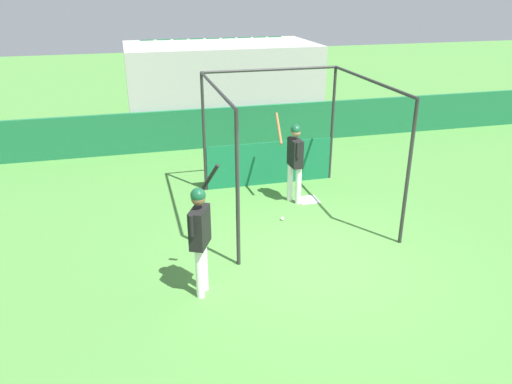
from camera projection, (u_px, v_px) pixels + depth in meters
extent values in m
plane|color=#477F38|center=(316.00, 261.00, 8.99)|extent=(60.00, 60.00, 0.00)
cube|color=#196038|center=(233.00, 127.00, 15.08)|extent=(24.00, 0.12, 1.20)
cube|color=#9E9E99|center=(222.00, 89.00, 16.23)|extent=(5.95, 3.20, 2.85)
cube|color=#195B33|center=(156.00, 106.00, 14.72)|extent=(0.45, 0.40, 0.10)
cube|color=#195B33|center=(155.00, 97.00, 14.79)|extent=(0.45, 0.06, 0.40)
cube|color=#195B33|center=(175.00, 105.00, 14.85)|extent=(0.45, 0.40, 0.10)
cube|color=#195B33|center=(174.00, 96.00, 14.92)|extent=(0.45, 0.06, 0.40)
cube|color=#195B33|center=(193.00, 104.00, 14.98)|extent=(0.45, 0.40, 0.10)
cube|color=#195B33|center=(192.00, 95.00, 15.05)|extent=(0.45, 0.06, 0.40)
cube|color=#195B33|center=(211.00, 103.00, 15.11)|extent=(0.45, 0.40, 0.10)
cube|color=#195B33|center=(210.00, 94.00, 15.18)|extent=(0.45, 0.06, 0.40)
cube|color=#195B33|center=(229.00, 102.00, 15.23)|extent=(0.45, 0.40, 0.10)
cube|color=#195B33|center=(228.00, 93.00, 15.30)|extent=(0.45, 0.06, 0.40)
cube|color=#195B33|center=(247.00, 101.00, 15.36)|extent=(0.45, 0.40, 0.10)
cube|color=#195B33|center=(245.00, 92.00, 15.43)|extent=(0.45, 0.06, 0.40)
cube|color=#195B33|center=(264.00, 100.00, 15.49)|extent=(0.45, 0.40, 0.10)
cube|color=#195B33|center=(262.00, 91.00, 15.56)|extent=(0.45, 0.06, 0.40)
cube|color=#195B33|center=(281.00, 99.00, 15.62)|extent=(0.45, 0.40, 0.10)
cube|color=#195B33|center=(279.00, 91.00, 15.69)|extent=(0.45, 0.06, 0.40)
cube|color=#195B33|center=(297.00, 98.00, 15.74)|extent=(0.45, 0.40, 0.10)
cube|color=#195B33|center=(296.00, 90.00, 15.81)|extent=(0.45, 0.06, 0.40)
cube|color=#195B33|center=(153.00, 87.00, 15.28)|extent=(0.45, 0.40, 0.10)
cube|color=#195B33|center=(152.00, 79.00, 15.35)|extent=(0.45, 0.06, 0.40)
cube|color=#195B33|center=(171.00, 87.00, 15.41)|extent=(0.45, 0.40, 0.10)
cube|color=#195B33|center=(170.00, 78.00, 15.48)|extent=(0.45, 0.06, 0.40)
cube|color=#195B33|center=(189.00, 86.00, 15.53)|extent=(0.45, 0.40, 0.10)
cube|color=#195B33|center=(188.00, 77.00, 15.60)|extent=(0.45, 0.06, 0.40)
cube|color=#195B33|center=(207.00, 85.00, 15.66)|extent=(0.45, 0.40, 0.10)
cube|color=#195B33|center=(205.00, 76.00, 15.73)|extent=(0.45, 0.06, 0.40)
cube|color=#195B33|center=(224.00, 84.00, 15.79)|extent=(0.45, 0.40, 0.10)
cube|color=#195B33|center=(222.00, 76.00, 15.86)|extent=(0.45, 0.06, 0.40)
cube|color=#195B33|center=(241.00, 83.00, 15.92)|extent=(0.45, 0.40, 0.10)
cube|color=#195B33|center=(239.00, 75.00, 15.99)|extent=(0.45, 0.06, 0.40)
cube|color=#195B33|center=(257.00, 82.00, 16.04)|extent=(0.45, 0.40, 0.10)
cube|color=#195B33|center=(256.00, 74.00, 16.11)|extent=(0.45, 0.06, 0.40)
cube|color=#195B33|center=(274.00, 82.00, 16.17)|extent=(0.45, 0.40, 0.10)
cube|color=#195B33|center=(272.00, 73.00, 16.24)|extent=(0.45, 0.06, 0.40)
cube|color=#195B33|center=(290.00, 81.00, 16.30)|extent=(0.45, 0.40, 0.10)
cube|color=#195B33|center=(288.00, 73.00, 16.37)|extent=(0.45, 0.06, 0.40)
cube|color=#195B33|center=(151.00, 70.00, 15.84)|extent=(0.45, 0.40, 0.10)
cube|color=#195B33|center=(150.00, 62.00, 15.91)|extent=(0.45, 0.06, 0.40)
cube|color=#195B33|center=(168.00, 69.00, 15.96)|extent=(0.45, 0.40, 0.10)
cube|color=#195B33|center=(167.00, 61.00, 16.03)|extent=(0.45, 0.06, 0.40)
cube|color=#195B33|center=(185.00, 69.00, 16.09)|extent=(0.45, 0.40, 0.10)
cube|color=#195B33|center=(184.00, 61.00, 16.16)|extent=(0.45, 0.06, 0.40)
cube|color=#195B33|center=(202.00, 68.00, 16.22)|extent=(0.45, 0.40, 0.10)
cube|color=#195B33|center=(201.00, 60.00, 16.29)|extent=(0.45, 0.06, 0.40)
cube|color=#195B33|center=(219.00, 67.00, 16.35)|extent=(0.45, 0.40, 0.10)
cube|color=#195B33|center=(218.00, 59.00, 16.42)|extent=(0.45, 0.06, 0.40)
cube|color=#195B33|center=(235.00, 67.00, 16.47)|extent=(0.45, 0.40, 0.10)
cube|color=#195B33|center=(234.00, 59.00, 16.54)|extent=(0.45, 0.06, 0.40)
cube|color=#195B33|center=(251.00, 66.00, 16.60)|extent=(0.45, 0.40, 0.10)
cube|color=#195B33|center=(250.00, 58.00, 16.67)|extent=(0.45, 0.06, 0.40)
cube|color=#195B33|center=(267.00, 65.00, 16.73)|extent=(0.45, 0.40, 0.10)
cube|color=#195B33|center=(266.00, 58.00, 16.80)|extent=(0.45, 0.06, 0.40)
cube|color=#195B33|center=(283.00, 65.00, 16.86)|extent=(0.45, 0.40, 0.10)
cube|color=#195B33|center=(281.00, 57.00, 16.93)|extent=(0.45, 0.06, 0.40)
cube|color=#195B33|center=(148.00, 54.00, 16.39)|extent=(0.45, 0.40, 0.10)
cube|color=#195B33|center=(147.00, 46.00, 16.46)|extent=(0.45, 0.06, 0.40)
cube|color=#195B33|center=(165.00, 53.00, 16.52)|extent=(0.45, 0.40, 0.10)
cube|color=#195B33|center=(164.00, 45.00, 16.59)|extent=(0.45, 0.06, 0.40)
cube|color=#195B33|center=(182.00, 53.00, 16.65)|extent=(0.45, 0.40, 0.10)
cube|color=#195B33|center=(181.00, 45.00, 16.72)|extent=(0.45, 0.06, 0.40)
cube|color=#195B33|center=(198.00, 52.00, 16.77)|extent=(0.45, 0.40, 0.10)
cube|color=#195B33|center=(197.00, 44.00, 16.85)|extent=(0.45, 0.06, 0.40)
cube|color=#195B33|center=(214.00, 52.00, 16.90)|extent=(0.45, 0.40, 0.10)
cube|color=#195B33|center=(213.00, 44.00, 16.97)|extent=(0.45, 0.06, 0.40)
cube|color=#195B33|center=(230.00, 51.00, 17.03)|extent=(0.45, 0.40, 0.10)
cube|color=#195B33|center=(229.00, 44.00, 17.10)|extent=(0.45, 0.06, 0.40)
cube|color=#195B33|center=(246.00, 51.00, 17.16)|extent=(0.45, 0.40, 0.10)
cube|color=#195B33|center=(244.00, 43.00, 17.23)|extent=(0.45, 0.06, 0.40)
cube|color=#195B33|center=(261.00, 50.00, 17.28)|extent=(0.45, 0.40, 0.10)
cube|color=#195B33|center=(260.00, 43.00, 17.36)|extent=(0.45, 0.06, 0.40)
cube|color=#195B33|center=(276.00, 50.00, 17.41)|extent=(0.45, 0.40, 0.10)
cube|color=#195B33|center=(275.00, 42.00, 17.48)|extent=(0.45, 0.06, 0.40)
cylinder|color=#282828|center=(238.00, 192.00, 8.36)|extent=(0.07, 0.07, 2.80)
cylinder|color=#282828|center=(408.00, 175.00, 9.10)|extent=(0.07, 0.07, 2.80)
cylinder|color=#282828|center=(204.00, 134.00, 11.53)|extent=(0.07, 0.07, 2.80)
cylinder|color=#282828|center=(332.00, 125.00, 12.27)|extent=(0.07, 0.07, 2.80)
cylinder|color=#282828|center=(216.00, 88.00, 9.40)|extent=(0.06, 3.56, 0.06)
cylinder|color=#282828|center=(370.00, 80.00, 10.14)|extent=(0.06, 3.56, 0.06)
cylinder|color=#282828|center=(271.00, 70.00, 11.35)|extent=(3.19, 0.06, 0.06)
cube|color=#14663D|center=(270.00, 163.00, 12.22)|extent=(3.12, 0.03, 1.08)
cube|color=white|center=(308.00, 200.00, 11.49)|extent=(0.44, 0.44, 0.02)
cylinder|color=white|center=(298.00, 185.00, 11.17)|extent=(0.14, 0.14, 0.87)
cylinder|color=white|center=(290.00, 183.00, 11.32)|extent=(0.14, 0.14, 0.87)
cube|color=black|center=(295.00, 153.00, 10.95)|extent=(0.24, 0.46, 0.62)
sphere|color=#A37556|center=(296.00, 132.00, 10.77)|extent=(0.22, 0.22, 0.22)
sphere|color=#144C2D|center=(296.00, 130.00, 10.75)|extent=(0.23, 0.23, 0.23)
cylinder|color=black|center=(298.00, 150.00, 10.68)|extent=(0.07, 0.07, 0.34)
cylinder|color=black|center=(290.00, 144.00, 11.10)|extent=(0.07, 0.07, 0.34)
cylinder|color=brown|center=(279.00, 128.00, 10.91)|extent=(0.16, 0.74, 0.54)
sphere|color=brown|center=(294.00, 139.00, 11.05)|extent=(0.08, 0.08, 0.08)
cylinder|color=white|center=(200.00, 273.00, 7.82)|extent=(0.17, 0.17, 0.88)
cylinder|color=white|center=(204.00, 266.00, 8.01)|extent=(0.17, 0.17, 0.88)
cube|color=black|center=(200.00, 227.00, 7.62)|extent=(0.40, 0.52, 0.62)
sphere|color=brown|center=(198.00, 198.00, 7.43)|extent=(0.22, 0.22, 0.22)
sphere|color=#144C2D|center=(198.00, 195.00, 7.41)|extent=(0.23, 0.23, 0.23)
cylinder|color=black|center=(192.00, 226.00, 7.35)|extent=(0.09, 0.09, 0.34)
cylinder|color=black|center=(202.00, 212.00, 7.79)|extent=(0.09, 0.09, 0.34)
cylinder|color=black|center=(206.00, 184.00, 7.74)|extent=(0.40, 0.48, 0.77)
sphere|color=black|center=(196.00, 211.00, 7.69)|extent=(0.08, 0.08, 0.08)
sphere|color=white|center=(282.00, 219.00, 10.51)|extent=(0.07, 0.07, 0.07)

